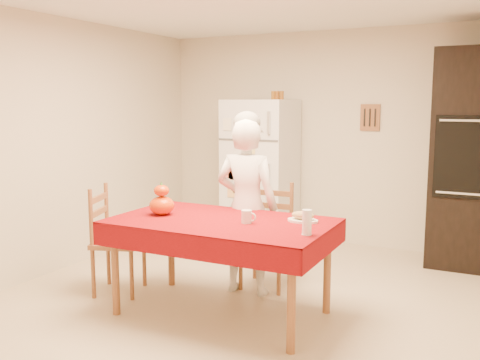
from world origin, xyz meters
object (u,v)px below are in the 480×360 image
Objects in this scene: dining_table at (221,229)px; coffee_mug at (247,217)px; chair_far at (269,231)px; wine_glass at (307,222)px; refrigerator at (261,172)px; chair_left at (111,236)px; oven_cabinet at (469,159)px; pumpkin_lower at (162,205)px; bread_plate at (303,221)px; seated_woman at (247,207)px.

coffee_mug is at bearing -2.40° from dining_table.
chair_far is 5.40× the size of wine_glass.
refrigerator is 1.79× the size of chair_left.
refrigerator is at bearing -178.82° from oven_cabinet.
pumpkin_lower is (-0.58, -0.85, 0.33)m from chair_far.
oven_cabinet is at bearing 62.93° from bread_plate.
pumpkin_lower is (0.58, -0.05, 0.33)m from chair_left.
oven_cabinet is 2.20m from chair_far.
chair_left is 0.67m from pumpkin_lower.
oven_cabinet is at bearing 58.27° from coffee_mug.
wine_glass is (1.86, -0.16, 0.34)m from chair_left.
pumpkin_lower reaches higher than dining_table.
refrigerator is at bearing 93.48° from pumpkin_lower.
bread_plate is at bearing 13.67° from pumpkin_lower.
seated_woman is 7.54× the size of pumpkin_lower.
bread_plate is at bearing -102.40° from chair_left.
wine_glass is at bearing -4.65° from pumpkin_lower.
dining_table is 0.25m from coffee_mug.
oven_cabinet is 3.57m from chair_left.
oven_cabinet reaches higher than refrigerator.
dining_table is 8.33× the size of pumpkin_lower.
wine_glass is at bearing -57.29° from chair_far.
refrigerator is 2.30m from dining_table.
coffee_mug is at bearing -121.73° from oven_cabinet.
dining_table is at bearing 4.56° from pumpkin_lower.
refrigerator is 1.60m from chair_far.
wine_glass is at bearing -14.51° from coffee_mug.
bread_plate is at bearing -57.49° from refrigerator.
oven_cabinet is at bearing 70.15° from wine_glass.
refrigerator reaches higher than pumpkin_lower.
seated_woman is (1.07, 0.52, 0.26)m from chair_left.
chair_far is 1.23m from wine_glass.
chair_far is 9.50× the size of coffee_mug.
chair_left is at bearing 179.21° from coffee_mug.
chair_far is at bearing 101.85° from coffee_mug.
coffee_mug is (-1.39, -2.25, -0.29)m from oven_cabinet.
bread_plate is (-0.17, 0.38, -0.08)m from wine_glass.
chair_left is (-1.16, -0.80, 0.00)m from chair_far.
refrigerator is 2.26m from chair_left.
pumpkin_lower is at bearing 175.35° from wine_glass.
bread_plate is (1.69, 0.22, 0.26)m from chair_left.
refrigerator is 7.08× the size of bread_plate.
bread_plate is (0.59, 0.23, 0.08)m from dining_table.
pumpkin_lower is 0.85× the size of bread_plate.
pumpkin_lower is at bearing -175.44° from dining_table.
chair_left is (-0.44, -2.18, -0.34)m from refrigerator.
oven_cabinet reaches higher than bread_plate.
chair_far is 1.08m from pumpkin_lower.
chair_left reaches higher than dining_table.
refrigerator is at bearing 106.87° from dining_table.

